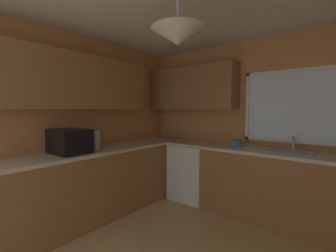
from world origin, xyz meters
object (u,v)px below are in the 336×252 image
object	(u,v)px
bowl	(236,143)
sink_assembly	(291,151)
microwave	(69,141)
dishwasher	(193,171)
kettle	(95,140)

from	to	relation	value
bowl	sink_assembly	bearing A→B (deg)	0.59
microwave	sink_assembly	distance (m)	2.71
sink_assembly	bowl	world-z (taller)	sink_assembly
microwave	sink_assembly	bearing A→B (deg)	40.30
dishwasher	bowl	size ratio (longest dim) A/B	5.16
dishwasher	microwave	bearing A→B (deg)	-111.04
dishwasher	kettle	bearing A→B (deg)	-115.00
dishwasher	bowl	world-z (taller)	bowl
microwave	sink_assembly	size ratio (longest dim) A/B	0.90
bowl	microwave	bearing A→B (deg)	-127.99
microwave	kettle	xyz separation A→B (m)	(0.02, 0.34, -0.02)
sink_assembly	bowl	size ratio (longest dim) A/B	3.15
sink_assembly	kettle	bearing A→B (deg)	-145.45
bowl	dishwasher	bearing A→B (deg)	-177.56
sink_assembly	bowl	bearing A→B (deg)	-179.41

